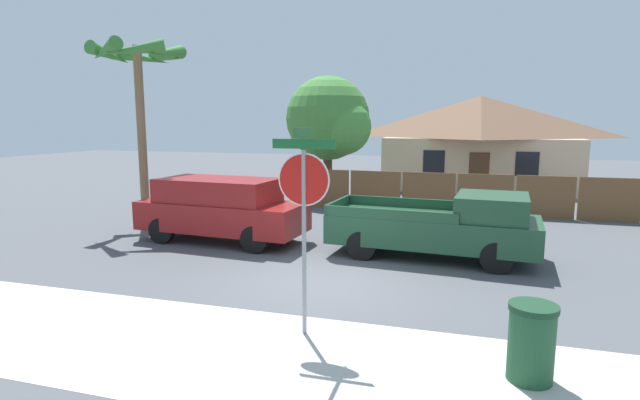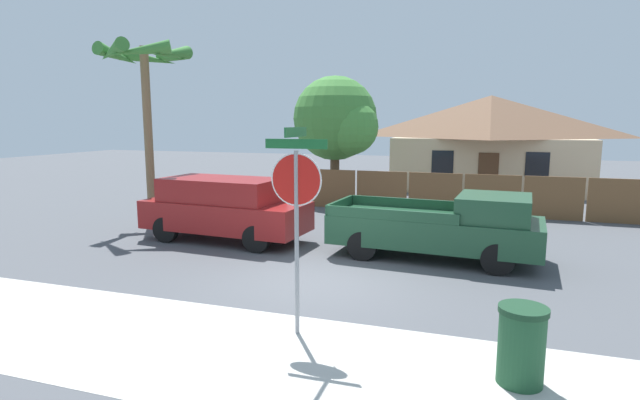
# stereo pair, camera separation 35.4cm
# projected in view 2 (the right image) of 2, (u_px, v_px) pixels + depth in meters

# --- Properties ---
(ground_plane) EXTENTS (80.00, 80.00, 0.00)m
(ground_plane) POSITION_uv_depth(u_px,v_px,m) (317.00, 281.00, 10.82)
(ground_plane) COLOR #4C4F54
(sidewalk_strip) EXTENTS (36.00, 3.20, 0.01)m
(sidewalk_strip) POSITION_uv_depth(u_px,v_px,m) (240.00, 353.00, 7.44)
(sidewalk_strip) COLOR beige
(sidewalk_strip) RESTS_ON ground
(wooden_fence) EXTENTS (14.34, 0.12, 1.62)m
(wooden_fence) POSITION_uv_depth(u_px,v_px,m) (492.00, 196.00, 18.05)
(wooden_fence) COLOR brown
(wooden_fence) RESTS_ON ground
(house) EXTENTS (9.91, 7.19, 4.74)m
(house) POSITION_uv_depth(u_px,v_px,m) (489.00, 140.00, 25.87)
(house) COLOR beige
(house) RESTS_ON ground
(oak_tree) EXTENTS (3.78, 3.60, 5.35)m
(oak_tree) POSITION_uv_depth(u_px,v_px,m) (338.00, 120.00, 21.32)
(oak_tree) COLOR brown
(oak_tree) RESTS_ON ground
(palm_tree) EXTENTS (2.91, 3.12, 5.93)m
(palm_tree) POSITION_uv_depth(u_px,v_px,m) (145.00, 69.00, 16.30)
(palm_tree) COLOR brown
(palm_tree) RESTS_ON ground
(red_suv) EXTENTS (4.90, 2.24, 1.82)m
(red_suv) POSITION_uv_depth(u_px,v_px,m) (224.00, 207.00, 14.33)
(red_suv) COLOR maroon
(red_suv) RESTS_ON ground
(orange_pickup) EXTENTS (5.26, 2.39, 1.68)m
(orange_pickup) POSITION_uv_depth(u_px,v_px,m) (443.00, 227.00, 12.43)
(orange_pickup) COLOR #1E472D
(orange_pickup) RESTS_ON ground
(stop_sign) EXTENTS (1.01, 0.91, 3.33)m
(stop_sign) POSITION_uv_depth(u_px,v_px,m) (296.00, 194.00, 7.79)
(stop_sign) COLOR gray
(stop_sign) RESTS_ON ground
(trash_bin) EXTENTS (0.63, 0.63, 1.05)m
(trash_bin) POSITION_uv_depth(u_px,v_px,m) (521.00, 345.00, 6.50)
(trash_bin) COLOR #1E4C2D
(trash_bin) RESTS_ON ground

